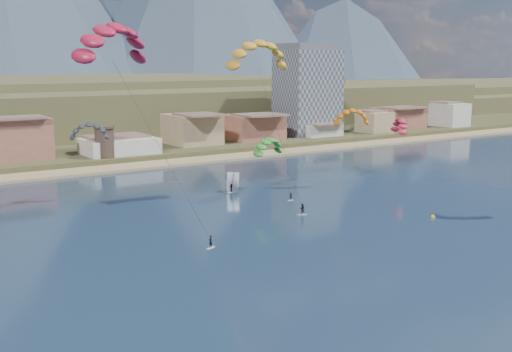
% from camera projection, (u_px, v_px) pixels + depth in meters
% --- Properties ---
extents(ground, '(2400.00, 2400.00, 0.00)m').
position_uv_depth(ground, '(407.00, 302.00, 71.75)').
color(ground, black).
rests_on(ground, ground).
extents(beach, '(2200.00, 12.00, 0.90)m').
position_uv_depth(beach, '(98.00, 170.00, 158.84)').
color(beach, tan).
rests_on(beach, ground).
extents(foothills, '(940.00, 210.00, 18.00)m').
position_uv_depth(foothills, '(49.00, 105.00, 273.31)').
color(foothills, brown).
rests_on(foothills, ground).
extents(apartment_tower, '(20.00, 16.00, 32.00)m').
position_uv_depth(apartment_tower, '(308.00, 90.00, 219.67)').
color(apartment_tower, gray).
rests_on(apartment_tower, ground).
extents(watchtower, '(5.82, 5.82, 8.60)m').
position_uv_depth(watchtower, '(105.00, 142.00, 167.02)').
color(watchtower, '#47382D').
rests_on(watchtower, ground).
extents(kitesurfer_red, '(18.56, 15.75, 35.03)m').
position_uv_depth(kitesurfer_red, '(111.00, 37.00, 89.60)').
color(kitesurfer_red, silver).
rests_on(kitesurfer_red, ground).
extents(kitesurfer_yellow, '(13.65, 17.88, 33.62)m').
position_uv_depth(kitesurfer_yellow, '(258.00, 51.00, 119.29)').
color(kitesurfer_yellow, silver).
rests_on(kitesurfer_yellow, ground).
extents(kitesurfer_green, '(9.15, 13.76, 14.25)m').
position_uv_depth(kitesurfer_green, '(269.00, 144.00, 132.39)').
color(kitesurfer_green, silver).
rests_on(kitesurfer_green, ground).
extents(distant_kite_dark, '(8.34, 6.50, 17.55)m').
position_uv_depth(distant_kite_dark, '(89.00, 128.00, 120.53)').
color(distant_kite_dark, '#262626').
rests_on(distant_kite_dark, ground).
extents(distant_kite_orange, '(8.83, 7.09, 19.12)m').
position_uv_depth(distant_kite_orange, '(352.00, 114.00, 134.30)').
color(distant_kite_orange, '#262626').
rests_on(distant_kite_orange, ground).
extents(distant_kite_red, '(7.63, 9.36, 15.27)m').
position_uv_depth(distant_kite_red, '(399.00, 123.00, 159.22)').
color(distant_kite_red, '#262626').
rests_on(distant_kite_red, ground).
extents(windsurfer, '(2.47, 2.71, 4.25)m').
position_uv_depth(windsurfer, '(232.00, 186.00, 132.49)').
color(windsurfer, silver).
rests_on(windsurfer, ground).
extents(buoy, '(0.80, 0.80, 0.80)m').
position_uv_depth(buoy, '(433.00, 217.00, 110.93)').
color(buoy, yellow).
rests_on(buoy, ground).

